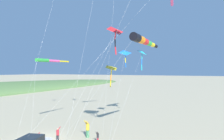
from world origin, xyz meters
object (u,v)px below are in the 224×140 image
(kite_delta_yellow_midlevel, at_px, (112,68))
(kite_windsock_black_fish_shape, at_px, (49,61))
(person_child_grey_jacket, at_px, (58,133))
(kite_delta_red_high_left, at_px, (116,31))
(kite_windsock_magenta_far_left, at_px, (143,41))
(person_bystander_far, at_px, (37,139))
(kite_delta_striped_overhead, at_px, (125,53))
(kite_delta_white_trailing, at_px, (142,53))
(person_adult_flyer, at_px, (88,128))
(person_child_green_jacket, at_px, (98,136))

(kite_delta_yellow_midlevel, bearing_deg, kite_windsock_black_fish_shape, -144.42)
(person_child_grey_jacket, bearing_deg, kite_delta_red_high_left, 32.35)
(person_child_grey_jacket, xyz_separation_m, kite_windsock_magenta_far_left, (8.20, 4.06, 9.98))
(person_bystander_far, height_order, kite_windsock_magenta_far_left, kite_windsock_magenta_far_left)
(kite_delta_red_high_left, distance_m, kite_delta_yellow_midlevel, 6.99)
(kite_delta_red_high_left, bearing_deg, kite_delta_yellow_midlevel, 123.25)
(person_child_grey_jacket, xyz_separation_m, kite_delta_striped_overhead, (3.50, 9.66, 9.17))
(kite_delta_red_high_left, xyz_separation_m, kite_delta_white_trailing, (-1.20, 11.09, -1.66))
(person_bystander_far, bearing_deg, person_child_grey_jacket, 68.96)
(person_bystander_far, xyz_separation_m, kite_delta_red_high_left, (6.15, 5.51, 11.26))
(person_child_grey_jacket, relative_size, person_bystander_far, 1.17)
(person_bystander_far, distance_m, kite_delta_striped_overhead, 15.62)
(person_adult_flyer, height_order, person_child_grey_jacket, person_adult_flyer)
(person_adult_flyer, xyz_separation_m, kite_delta_striped_overhead, (1.48, 6.95, 8.94))
(person_child_green_jacket, bearing_deg, kite_delta_striped_overhead, 93.99)
(person_adult_flyer, bearing_deg, kite_windsock_magenta_far_left, 12.33)
(person_bystander_far, distance_m, kite_delta_white_trailing, 19.80)
(person_child_green_jacket, distance_m, kite_delta_striped_overhead, 12.34)
(kite_delta_red_high_left, relative_size, kite_delta_white_trailing, 0.89)
(person_bystander_far, xyz_separation_m, kite_delta_yellow_midlevel, (3.02, 10.28, 7.22))
(person_child_green_jacket, relative_size, kite_delta_red_high_left, 0.10)
(kite_delta_white_trailing, bearing_deg, kite_delta_yellow_midlevel, -106.93)
(person_adult_flyer, xyz_separation_m, kite_delta_red_high_left, (3.31, 0.67, 10.91))
(kite_delta_white_trailing, xyz_separation_m, kite_windsock_black_fish_shape, (-8.64, -11.12, -1.41))
(person_bystander_far, xyz_separation_m, kite_delta_white_trailing, (4.94, 16.59, 9.60))
(kite_delta_yellow_midlevel, bearing_deg, person_child_green_jacket, -74.04)
(kite_delta_yellow_midlevel, bearing_deg, kite_delta_white_trailing, 73.07)
(kite_delta_red_high_left, xyz_separation_m, kite_delta_striped_overhead, (-1.82, 6.28, -1.98))
(person_adult_flyer, height_order, kite_delta_white_trailing, kite_delta_white_trailing)
(person_adult_flyer, bearing_deg, kite_windsock_black_fish_shape, 174.50)
(kite_delta_red_high_left, bearing_deg, person_adult_flyer, -168.61)
(kite_delta_yellow_midlevel, bearing_deg, person_adult_flyer, -91.88)
(kite_delta_red_high_left, bearing_deg, kite_delta_white_trailing, 96.19)
(kite_delta_striped_overhead, relative_size, kite_windsock_black_fish_shape, 0.96)
(kite_windsock_magenta_far_left, distance_m, kite_delta_striped_overhead, 7.35)
(person_adult_flyer, relative_size, kite_windsock_magenta_far_left, 0.17)
(kite_delta_yellow_midlevel, bearing_deg, person_child_grey_jacket, -105.11)
(person_adult_flyer, height_order, kite_delta_striped_overhead, kite_delta_striped_overhead)
(kite_delta_white_trailing, xyz_separation_m, kite_delta_yellow_midlevel, (-1.92, -6.32, -2.38))
(person_child_grey_jacket, relative_size, kite_delta_red_high_left, 0.12)
(kite_delta_yellow_midlevel, distance_m, kite_windsock_black_fish_shape, 8.32)
(person_child_green_jacket, relative_size, kite_delta_striped_overhead, 0.12)
(kite_windsock_magenta_far_left, bearing_deg, kite_windsock_black_fish_shape, -176.75)
(kite_delta_yellow_midlevel, bearing_deg, kite_delta_red_high_left, -56.75)
(kite_delta_white_trailing, relative_size, kite_delta_striped_overhead, 1.36)
(person_bystander_far, height_order, kite_delta_yellow_midlevel, kite_delta_yellow_midlevel)
(kite_delta_red_high_left, height_order, kite_delta_striped_overhead, kite_delta_red_high_left)
(kite_windsock_black_fish_shape, bearing_deg, person_child_green_jacket, -11.30)
(person_child_green_jacket, distance_m, kite_delta_white_trailing, 16.07)
(kite_windsock_magenta_far_left, bearing_deg, person_adult_flyer, -167.67)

